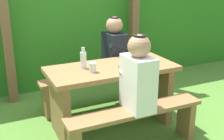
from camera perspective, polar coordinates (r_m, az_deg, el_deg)
name	(u,v)px	position (r m, az deg, el deg)	size (l,w,h in m)	color
ground_plane	(112,125)	(3.43, 0.00, -10.77)	(12.00, 12.00, 0.00)	#508131
hedge_backdrop	(62,18)	(4.79, -9.74, 9.97)	(6.40, 0.93, 1.96)	#2B731F
pergola_post_left	(4,19)	(3.93, -20.37, 9.38)	(0.12, 0.12, 2.25)	brown
pergola_post_right	(134,11)	(4.50, 4.41, 11.51)	(0.12, 0.12, 2.25)	brown
picnic_table	(112,86)	(3.21, 0.00, -3.16)	(1.40, 0.64, 0.72)	olive
bench_near	(136,121)	(2.86, 4.64, -9.91)	(1.40, 0.24, 0.44)	olive
bench_far	(94,84)	(3.73, -3.51, -2.82)	(1.40, 0.24, 0.44)	olive
person_white_shirt	(138,76)	(2.68, 5.14, -1.19)	(0.25, 0.35, 0.72)	white
person_black_coat	(114,47)	(3.70, 0.49, 4.46)	(0.25, 0.35, 0.72)	black
drinking_glass	(93,67)	(2.96, -3.81, 0.52)	(0.07, 0.07, 0.10)	silver
bottle_left	(133,56)	(3.16, 4.22, 2.68)	(0.06, 0.06, 0.25)	silver
bottle_right	(83,59)	(3.07, -5.64, 2.09)	(0.07, 0.07, 0.23)	silver
cell_phone	(123,68)	(3.07, 2.19, 0.38)	(0.07, 0.14, 0.01)	black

